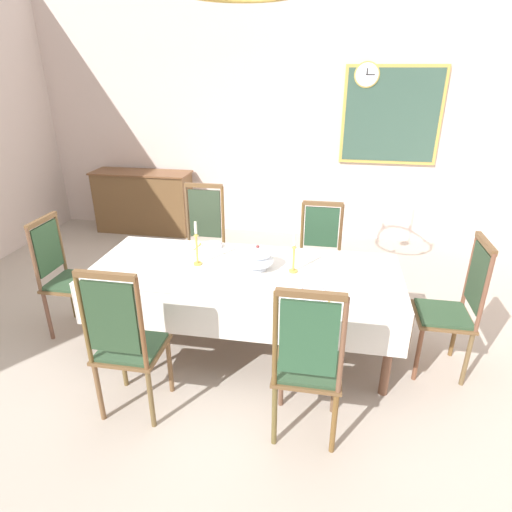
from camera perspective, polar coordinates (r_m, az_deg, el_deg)
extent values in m
cube|color=#BAAD9F|center=(3.81, -1.92, -13.64)|extent=(7.05, 6.20, 0.04)
cube|color=silver|center=(6.16, 4.20, 18.33)|extent=(7.05, 0.08, 3.42)
cylinder|color=brown|center=(3.80, -20.33, -8.32)|extent=(0.07, 0.07, 0.75)
cylinder|color=brown|center=(3.37, 17.21, -12.23)|extent=(0.07, 0.07, 0.75)
cylinder|color=brown|center=(4.41, -15.34, -2.98)|extent=(0.07, 0.07, 0.75)
cylinder|color=brown|center=(4.05, 16.09, -5.59)|extent=(0.07, 0.07, 0.75)
cube|color=brown|center=(3.57, -1.52, -2.69)|extent=(2.40, 0.88, 0.08)
cube|color=brown|center=(3.54, -1.53, -1.90)|extent=(2.52, 1.00, 0.03)
cube|color=white|center=(3.53, -1.53, -1.65)|extent=(2.54, 1.02, 0.00)
cube|color=white|center=(3.19, -3.32, -8.44)|extent=(2.54, 0.00, 0.36)
cube|color=white|center=(4.06, -0.08, -0.95)|extent=(2.54, 0.00, 0.36)
cube|color=white|center=(4.04, -19.32, -2.53)|extent=(0.00, 1.02, 0.36)
cube|color=white|center=(3.61, 18.62, -5.69)|extent=(0.00, 1.02, 0.36)
cylinder|color=brown|center=(3.54, -17.30, -13.05)|extent=(0.04, 0.04, 0.48)
cylinder|color=brown|center=(3.39, -11.39, -14.08)|extent=(0.04, 0.04, 0.48)
cylinder|color=brown|center=(3.30, -20.15, -16.61)|extent=(0.04, 0.04, 0.48)
cylinder|color=brown|center=(3.14, -13.81, -17.96)|extent=(0.04, 0.04, 0.48)
cube|color=brown|center=(3.19, -16.19, -11.84)|extent=(0.44, 0.42, 0.02)
cube|color=#324E33|center=(3.17, -16.24, -11.48)|extent=(0.40, 0.38, 0.02)
cylinder|color=brown|center=(2.96, -21.95, -7.84)|extent=(0.03, 0.03, 0.66)
cylinder|color=brown|center=(2.78, -15.00, -8.92)|extent=(0.03, 0.03, 0.66)
cube|color=#2C472D|center=(2.85, -18.67, -7.82)|extent=(0.34, 0.02, 0.50)
cube|color=brown|center=(2.71, -19.49, -2.46)|extent=(0.40, 0.04, 0.04)
cylinder|color=brown|center=(4.45, -5.41, -3.84)|extent=(0.04, 0.04, 0.48)
cylinder|color=brown|center=(4.56, -10.03, -3.41)|extent=(0.04, 0.04, 0.48)
cylinder|color=brown|center=(4.76, -4.28, -1.86)|extent=(0.04, 0.04, 0.48)
cylinder|color=brown|center=(4.86, -8.63, -1.50)|extent=(0.04, 0.04, 0.48)
cube|color=brown|center=(4.54, -7.25, 0.22)|extent=(0.44, 0.42, 0.02)
cube|color=#324E33|center=(4.53, -7.27, 0.51)|extent=(0.40, 0.38, 0.02)
cylinder|color=brown|center=(4.54, -4.42, 5.07)|extent=(0.03, 0.03, 0.68)
cylinder|color=brown|center=(4.64, -9.11, 5.30)|extent=(0.03, 0.03, 0.68)
cube|color=#374733|center=(4.58, -6.81, 5.59)|extent=(0.34, 0.02, 0.52)
cube|color=brown|center=(4.49, -7.00, 9.29)|extent=(0.40, 0.04, 0.04)
cylinder|color=brown|center=(3.22, 3.38, -15.97)|extent=(0.04, 0.04, 0.48)
cylinder|color=brown|center=(3.21, 10.41, -16.51)|extent=(0.04, 0.04, 0.48)
cylinder|color=brown|center=(2.96, 2.47, -20.39)|extent=(0.04, 0.04, 0.48)
cylinder|color=brown|center=(2.95, 10.33, -21.01)|extent=(0.04, 0.04, 0.48)
cube|color=brown|center=(2.91, 6.89, -14.74)|extent=(0.44, 0.42, 0.02)
cube|color=#324E33|center=(2.90, 6.91, -14.36)|extent=(0.40, 0.38, 0.02)
cylinder|color=brown|center=(2.57, 2.56, -11.10)|extent=(0.03, 0.03, 0.65)
cylinder|color=brown|center=(2.56, 11.42, -11.78)|extent=(0.03, 0.03, 0.65)
cube|color=#2D5538|center=(2.54, 7.01, -10.88)|extent=(0.34, 0.02, 0.49)
cube|color=brown|center=(2.39, 7.36, -5.11)|extent=(0.40, 0.04, 0.04)
cylinder|color=brown|center=(4.31, 10.59, -5.13)|extent=(0.04, 0.04, 0.48)
cylinder|color=brown|center=(4.32, 5.54, -4.77)|extent=(0.04, 0.04, 0.48)
cylinder|color=brown|center=(4.63, 10.63, -3.00)|extent=(0.04, 0.04, 0.48)
cylinder|color=brown|center=(4.63, 5.93, -2.66)|extent=(0.04, 0.04, 0.48)
cube|color=brown|center=(4.36, 8.36, -0.92)|extent=(0.44, 0.42, 0.02)
cube|color=#324E33|center=(4.35, 8.38, -0.63)|extent=(0.40, 0.38, 0.02)
cylinder|color=brown|center=(4.42, 11.21, 3.30)|extent=(0.03, 0.03, 0.55)
cylinder|color=brown|center=(4.43, 6.17, 3.66)|extent=(0.03, 0.03, 0.55)
cube|color=#2A4D34|center=(4.41, 8.71, 3.82)|extent=(0.34, 0.02, 0.42)
cube|color=brown|center=(4.34, 8.92, 6.89)|extent=(0.40, 0.04, 0.04)
cylinder|color=brown|center=(4.42, -19.35, -5.41)|extent=(0.04, 0.04, 0.48)
cylinder|color=brown|center=(4.14, -21.81, -7.89)|extent=(0.04, 0.04, 0.48)
cylinder|color=brown|center=(4.60, -23.29, -4.88)|extent=(0.04, 0.04, 0.48)
cylinder|color=brown|center=(4.33, -25.92, -7.20)|extent=(0.04, 0.04, 0.48)
cube|color=brown|center=(4.25, -23.12, -3.36)|extent=(0.42, 0.44, 0.02)
cube|color=#324E33|center=(4.24, -23.18, -3.07)|extent=(0.38, 0.40, 0.02)
cylinder|color=brown|center=(4.39, -24.54, 1.56)|extent=(0.03, 0.03, 0.58)
cylinder|color=brown|center=(4.10, -27.45, -0.50)|extent=(0.03, 0.03, 0.58)
cube|color=#315334|center=(4.23, -26.01, 0.93)|extent=(0.02, 0.34, 0.44)
cube|color=brown|center=(4.15, -26.66, 4.26)|extent=(0.04, 0.40, 0.04)
cylinder|color=brown|center=(3.67, 20.73, -12.14)|extent=(0.04, 0.04, 0.48)
cylinder|color=brown|center=(3.98, 19.88, -8.96)|extent=(0.04, 0.04, 0.48)
cylinder|color=brown|center=(3.76, 26.23, -12.24)|extent=(0.04, 0.04, 0.48)
cylinder|color=brown|center=(4.06, 24.93, -9.14)|extent=(0.04, 0.04, 0.48)
cube|color=brown|center=(3.73, 23.57, -7.35)|extent=(0.42, 0.44, 0.02)
cube|color=#324E33|center=(3.72, 23.63, -7.03)|extent=(0.38, 0.40, 0.02)
cylinder|color=brown|center=(3.47, 28.13, -4.47)|extent=(0.03, 0.03, 0.63)
cylinder|color=brown|center=(3.81, 26.55, -1.73)|extent=(0.03, 0.03, 0.63)
cube|color=#314730|center=(3.63, 27.39, -2.59)|extent=(0.02, 0.34, 0.48)
cube|color=brown|center=(3.52, 28.25, 1.53)|extent=(0.04, 0.40, 0.04)
cylinder|color=white|center=(3.51, 0.22, -1.61)|extent=(0.14, 0.14, 0.02)
ellipsoid|color=white|center=(3.48, 0.22, -0.58)|extent=(0.26, 0.26, 0.12)
ellipsoid|color=white|center=(3.45, 0.22, 0.46)|extent=(0.24, 0.24, 0.09)
sphere|color=maroon|center=(3.43, 0.22, 1.25)|extent=(0.03, 0.03, 0.03)
cylinder|color=gold|center=(3.63, -7.76, -1.01)|extent=(0.07, 0.07, 0.02)
cylinder|color=gold|center=(3.57, -7.87, 0.90)|extent=(0.02, 0.02, 0.25)
cone|color=gold|center=(3.53, -7.99, 2.84)|extent=(0.04, 0.04, 0.02)
cylinder|color=silver|center=(3.50, -8.05, 3.75)|extent=(0.02, 0.02, 0.10)
cylinder|color=gold|center=(3.48, 4.97, -2.00)|extent=(0.07, 0.07, 0.02)
cylinder|color=gold|center=(3.43, 5.03, -0.38)|extent=(0.02, 0.02, 0.20)
cone|color=gold|center=(3.39, 5.09, 1.25)|extent=(0.04, 0.04, 0.02)
cylinder|color=silver|center=(3.37, 5.13, 2.19)|extent=(0.02, 0.02, 0.10)
cylinder|color=white|center=(3.13, 7.70, -5.01)|extent=(0.20, 0.20, 0.04)
cylinder|color=white|center=(3.13, 7.70, -4.92)|extent=(0.16, 0.16, 0.03)
torus|color=maroon|center=(3.13, 7.71, -4.76)|extent=(0.19, 0.19, 0.01)
cylinder|color=white|center=(3.95, -5.91, 1.39)|extent=(0.19, 0.19, 0.04)
cylinder|color=white|center=(3.95, -5.91, 1.47)|extent=(0.16, 0.16, 0.03)
torus|color=maroon|center=(3.94, -5.91, 1.60)|extent=(0.19, 0.19, 0.01)
cube|color=gold|center=(3.11, 9.86, -5.71)|extent=(0.05, 0.14, 0.00)
ellipsoid|color=gold|center=(3.18, 10.28, -4.99)|extent=(0.03, 0.05, 0.01)
cube|color=gold|center=(3.96, -7.87, 1.14)|extent=(0.03, 0.14, 0.00)
ellipsoid|color=gold|center=(4.03, -7.35, 1.60)|extent=(0.03, 0.05, 0.01)
cube|color=brown|center=(6.65, -14.68, 6.87)|extent=(1.40, 0.44, 0.88)
cube|color=brown|center=(6.54, -15.09, 10.66)|extent=(1.44, 0.48, 0.02)
cube|color=brown|center=(6.72, -11.16, 7.37)|extent=(0.59, 0.01, 0.70)
cube|color=brown|center=(7.00, -16.57, 7.48)|extent=(0.59, 0.01, 0.70)
cylinder|color=#D1B251|center=(6.03, 14.53, 22.33)|extent=(0.32, 0.05, 0.32)
cylinder|color=white|center=(6.01, 14.54, 22.32)|extent=(0.28, 0.01, 0.28)
cube|color=black|center=(6.00, 14.58, 22.66)|extent=(0.01, 0.00, 0.08)
cube|color=black|center=(6.00, 14.98, 22.28)|extent=(0.11, 0.00, 0.01)
cube|color=#D1B251|center=(6.10, 17.55, 17.35)|extent=(1.25, 0.04, 1.23)
cube|color=#3B5B4C|center=(6.08, 17.57, 17.33)|extent=(1.17, 0.01, 1.15)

